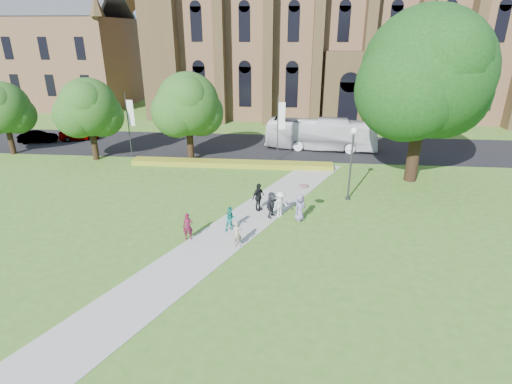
# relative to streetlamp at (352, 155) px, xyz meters

# --- Properties ---
(ground) EXTENTS (160.00, 160.00, 0.00)m
(ground) POSITION_rel_streetlamp_xyz_m (-7.50, -6.50, -3.30)
(ground) COLOR #406D20
(ground) RESTS_ON ground
(road) EXTENTS (160.00, 10.00, 0.02)m
(road) POSITION_rel_streetlamp_xyz_m (-7.50, 13.50, -3.29)
(road) COLOR black
(road) RESTS_ON ground
(footpath) EXTENTS (15.58, 28.54, 0.04)m
(footpath) POSITION_rel_streetlamp_xyz_m (-7.50, -5.50, -3.28)
(footpath) COLOR #B2B2A8
(footpath) RESTS_ON ground
(flower_hedge) EXTENTS (18.00, 1.40, 0.45)m
(flower_hedge) POSITION_rel_streetlamp_xyz_m (-9.50, 6.70, -3.07)
(flower_hedge) COLOR gold
(flower_hedge) RESTS_ON ground
(cathedral) EXTENTS (52.60, 18.25, 28.00)m
(cathedral) POSITION_rel_streetlamp_xyz_m (2.50, 33.23, 9.69)
(cathedral) COLOR brown
(cathedral) RESTS_ON ground
(building_west) EXTENTS (22.00, 14.00, 18.30)m
(building_west) POSITION_rel_streetlamp_xyz_m (-41.50, 35.50, 5.91)
(building_west) COLOR brown
(building_west) RESTS_ON ground
(streetlamp) EXTENTS (0.44, 0.44, 5.24)m
(streetlamp) POSITION_rel_streetlamp_xyz_m (0.00, 0.00, 0.00)
(streetlamp) COLOR #38383D
(streetlamp) RESTS_ON ground
(large_tree) EXTENTS (9.60, 9.60, 13.20)m
(large_tree) POSITION_rel_streetlamp_xyz_m (5.50, 4.50, 5.07)
(large_tree) COLOR #332114
(large_tree) RESTS_ON ground
(street_tree_0) EXTENTS (5.20, 5.20, 7.50)m
(street_tree_0) POSITION_rel_streetlamp_xyz_m (-22.50, 7.50, 1.58)
(street_tree_0) COLOR #332114
(street_tree_0) RESTS_ON ground
(street_tree_1) EXTENTS (5.60, 5.60, 8.05)m
(street_tree_1) POSITION_rel_streetlamp_xyz_m (-13.50, 8.00, 1.93)
(street_tree_1) COLOR #332114
(street_tree_1) RESTS_ON ground
(street_tree_2) EXTENTS (4.80, 4.80, 6.95)m
(street_tree_2) POSITION_rel_streetlamp_xyz_m (-31.50, 8.50, 1.23)
(street_tree_2) COLOR #332114
(street_tree_2) RESTS_ON ground
(banner_pole_0) EXTENTS (0.70, 0.10, 6.00)m
(banner_pole_0) POSITION_rel_streetlamp_xyz_m (-5.39, 8.70, 0.09)
(banner_pole_0) COLOR #38383D
(banner_pole_0) RESTS_ON ground
(banner_pole_1) EXTENTS (0.70, 0.10, 6.00)m
(banner_pole_1) POSITION_rel_streetlamp_xyz_m (-19.39, 8.70, 0.09)
(banner_pole_1) COLOR #38383D
(banner_pole_1) RESTS_ON ground
(tour_coach) EXTENTS (11.33, 3.71, 3.10)m
(tour_coach) POSITION_rel_streetlamp_xyz_m (-1.28, 12.96, -1.73)
(tour_coach) COLOR silver
(tour_coach) RESTS_ON road
(car_0) EXTENTS (4.40, 2.92, 1.39)m
(car_0) POSITION_rel_streetlamp_xyz_m (-27.63, 14.16, -2.58)
(car_0) COLOR gray
(car_0) RESTS_ON road
(car_1) EXTENTS (4.03, 2.49, 1.25)m
(car_1) POSITION_rel_streetlamp_xyz_m (-31.51, 12.67, -2.65)
(car_1) COLOR gray
(car_1) RESTS_ON road
(pedestrian_0) EXTENTS (0.65, 0.49, 1.60)m
(pedestrian_0) POSITION_rel_streetlamp_xyz_m (-9.93, -6.94, -2.45)
(pedestrian_0) COLOR #58142A
(pedestrian_0) RESTS_ON footpath
(pedestrian_1) EXTENTS (0.94, 0.86, 1.56)m
(pedestrian_1) POSITION_rel_streetlamp_xyz_m (-7.63, -5.71, -2.48)
(pedestrian_1) COLOR #1C8C7C
(pedestrian_1) RESTS_ON footpath
(pedestrian_2) EXTENTS (1.27, 1.21, 1.73)m
(pedestrian_2) POSITION_rel_streetlamp_xyz_m (-4.75, -3.41, -2.39)
(pedestrian_2) COLOR silver
(pedestrian_2) RESTS_ON footpath
(pedestrian_3) EXTENTS (1.03, 1.17, 1.90)m
(pedestrian_3) POSITION_rel_streetlamp_xyz_m (-6.25, -2.54, -2.30)
(pedestrian_3) COLOR black
(pedestrian_3) RESTS_ON footpath
(pedestrian_4) EXTENTS (1.00, 0.99, 1.74)m
(pedestrian_4) POSITION_rel_streetlamp_xyz_m (-3.49, -3.82, -2.38)
(pedestrian_4) COLOR gray
(pedestrian_4) RESTS_ON footpath
(pedestrian_5) EXTENTS (1.17, 1.65, 1.71)m
(pedestrian_5) POSITION_rel_streetlamp_xyz_m (-5.30, -3.51, -2.40)
(pedestrian_5) COLOR #2C2B34
(pedestrian_5) RESTS_ON footpath
(pedestrian_6) EXTENTS (0.64, 0.50, 1.54)m
(pedestrian_6) POSITION_rel_streetlamp_xyz_m (-6.99, -7.56, -2.49)
(pedestrian_6) COLOR #A08F85
(pedestrian_6) RESTS_ON footpath
(parasol) EXTENTS (0.75, 0.75, 0.60)m
(parasol) POSITION_rel_streetlamp_xyz_m (-3.31, -3.72, -1.21)
(parasol) COLOR tan
(parasol) RESTS_ON pedestrian_4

